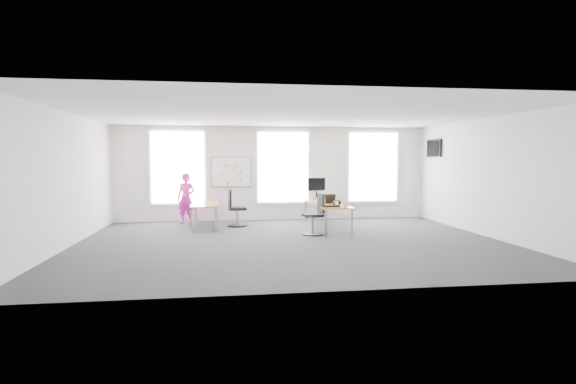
{
  "coord_description": "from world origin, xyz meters",
  "views": [
    {
      "loc": [
        -1.55,
        -10.35,
        1.94
      ],
      "look_at": [
        0.07,
        1.2,
        1.1
      ],
      "focal_mm": 28.0,
      "sensor_mm": 36.0,
      "label": 1
    }
  ],
  "objects": [
    {
      "name": "window_mid",
      "position": [
        0.3,
        3.97,
        1.7
      ],
      "size": [
        1.6,
        0.06,
        2.2
      ],
      "primitive_type": "cube",
      "color": "white",
      "rests_on": "wall_back"
    },
    {
      "name": "desk_left",
      "position": [
        -2.13,
        2.66,
        0.63
      ],
      "size": [
        0.76,
        1.89,
        0.69
      ],
      "color": "#C58835",
      "rests_on": "ground"
    },
    {
      "name": "headphones",
      "position": [
        1.43,
        1.42,
        0.78
      ],
      "size": [
        0.2,
        0.11,
        0.12
      ],
      "rotation": [
        0.0,
        0.0,
        -0.1
      ],
      "color": "black",
      "rests_on": "desk_right"
    },
    {
      "name": "window_right",
      "position": [
        3.3,
        3.97,
        1.7
      ],
      "size": [
        1.6,
        0.06,
        2.2
      ],
      "primitive_type": "cube",
      "color": "white",
      "rests_on": "wall_back"
    },
    {
      "name": "person",
      "position": [
        -2.72,
        3.4,
        0.77
      ],
      "size": [
        0.66,
        0.55,
        1.55
      ],
      "primitive_type": "imported",
      "rotation": [
        0.0,
        0.0,
        -0.36
      ],
      "color": "#EE24B9",
      "rests_on": "ground"
    },
    {
      "name": "lens_cap",
      "position": [
        1.32,
        1.3,
        0.73
      ],
      "size": [
        0.07,
        0.07,
        0.01
      ],
      "primitive_type": "cylinder",
      "rotation": [
        0.0,
        0.0,
        -0.21
      ],
      "color": "black",
      "rests_on": "desk_right"
    },
    {
      "name": "wall_clock",
      "position": [
        -1.35,
        3.97,
        2.35
      ],
      "size": [
        0.3,
        0.04,
        0.3
      ],
      "primitive_type": "cylinder",
      "rotation": [
        1.57,
        0.0,
        0.0
      ],
      "color": "gray",
      "rests_on": "wall_back"
    },
    {
      "name": "desk_right",
      "position": [
        1.28,
        2.0,
        0.68
      ],
      "size": [
        0.8,
        3.0,
        0.73
      ],
      "color": "#C58835",
      "rests_on": "ground"
    },
    {
      "name": "wall_left",
      "position": [
        -5.0,
        0.0,
        1.5
      ],
      "size": [
        0.0,
        10.0,
        10.0
      ],
      "primitive_type": "plane",
      "rotation": [
        1.57,
        0.0,
        1.57
      ],
      "color": "silver",
      "rests_on": "ground"
    },
    {
      "name": "paper_stack",
      "position": [
        1.19,
        2.26,
        0.78
      ],
      "size": [
        0.33,
        0.26,
        0.1
      ],
      "primitive_type": "cube",
      "rotation": [
        0.0,
        0.0,
        -0.13
      ],
      "color": "#F0E1C2",
      "rests_on": "desk_right"
    },
    {
      "name": "whiteboard",
      "position": [
        -1.35,
        3.97,
        1.55
      ],
      "size": [
        1.2,
        0.03,
        0.9
      ],
      "primitive_type": "cube",
      "color": "white",
      "rests_on": "wall_back"
    },
    {
      "name": "mouse",
      "position": [
        1.53,
        0.88,
        0.75
      ],
      "size": [
        0.1,
        0.13,
        0.04
      ],
      "primitive_type": "ellipsoid",
      "rotation": [
        0.0,
        0.0,
        -0.26
      ],
      "color": "black",
      "rests_on": "desk_right"
    },
    {
      "name": "laptop_sleeve",
      "position": [
        1.34,
        1.8,
        0.85
      ],
      "size": [
        0.32,
        0.26,
        0.25
      ],
      "rotation": [
        0.0,
        0.0,
        0.32
      ],
      "color": "black",
      "rests_on": "desk_right"
    },
    {
      "name": "window_left",
      "position": [
        -3.0,
        3.97,
        1.7
      ],
      "size": [
        1.6,
        0.06,
        2.2
      ],
      "primitive_type": "cube",
      "color": "white",
      "rests_on": "wall_back"
    },
    {
      "name": "monitor",
      "position": [
        1.23,
        3.12,
        1.12
      ],
      "size": [
        0.57,
        0.24,
        0.66
      ],
      "rotation": [
        0.0,
        0.0,
        0.31
      ],
      "color": "black",
      "rests_on": "desk_right"
    },
    {
      "name": "chair_left",
      "position": [
        -1.27,
        2.73,
        0.47
      ],
      "size": [
        0.57,
        0.57,
        1.08
      ],
      "rotation": [
        0.0,
        0.0,
        1.67
      ],
      "color": "black",
      "rests_on": "ground"
    },
    {
      "name": "floor",
      "position": [
        0.0,
        0.0,
        0.0
      ],
      "size": [
        10.0,
        10.0,
        0.0
      ],
      "primitive_type": "plane",
      "color": "#25252A",
      "rests_on": "ground"
    },
    {
      "name": "wall_right",
      "position": [
        5.0,
        0.0,
        1.5
      ],
      "size": [
        0.0,
        10.0,
        10.0
      ],
      "primitive_type": "plane",
      "rotation": [
        1.57,
        0.0,
        -1.57
      ],
      "color": "silver",
      "rests_on": "ground"
    },
    {
      "name": "keyboard",
      "position": [
        1.14,
        0.91,
        0.74
      ],
      "size": [
        0.51,
        0.27,
        0.02
      ],
      "primitive_type": "cube",
      "rotation": [
        0.0,
        0.0,
        -0.21
      ],
      "color": "black",
      "rests_on": "desk_right"
    },
    {
      "name": "chair_right",
      "position": [
        0.75,
        0.99,
        0.46
      ],
      "size": [
        0.56,
        0.56,
        1.06
      ],
      "rotation": [
        0.0,
        0.0,
        -1.46
      ],
      "color": "black",
      "rests_on": "ground"
    },
    {
      "name": "ceiling",
      "position": [
        0.0,
        0.0,
        3.0
      ],
      "size": [
        10.0,
        10.0,
        0.0
      ],
      "primitive_type": "plane",
      "rotation": [
        3.14,
        0.0,
        0.0
      ],
      "color": "white",
      "rests_on": "ground"
    },
    {
      "name": "wall_back",
      "position": [
        0.0,
        4.0,
        1.5
      ],
      "size": [
        10.0,
        0.0,
        10.0
      ],
      "primitive_type": "plane",
      "rotation": [
        1.57,
        0.0,
        0.0
      ],
      "color": "silver",
      "rests_on": "ground"
    },
    {
      "name": "wall_front",
      "position": [
        0.0,
        -4.0,
        1.5
      ],
      "size": [
        10.0,
        0.0,
        10.0
      ],
      "primitive_type": "plane",
      "rotation": [
        -1.57,
        0.0,
        0.0
      ],
      "color": "silver",
      "rests_on": "ground"
    },
    {
      "name": "tv",
      "position": [
        4.95,
        3.0,
        2.3
      ],
      "size": [
        0.06,
        0.9,
        0.55
      ],
      "primitive_type": "cube",
      "color": "black",
      "rests_on": "wall_right"
    }
  ]
}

